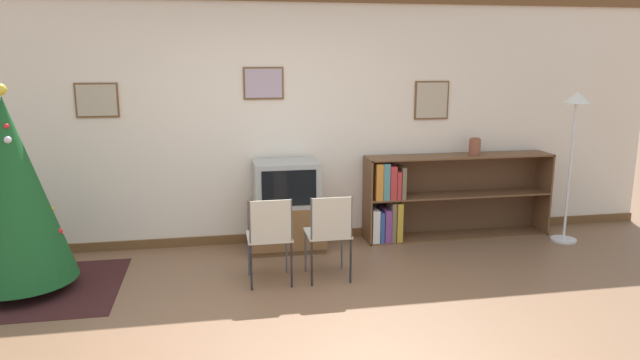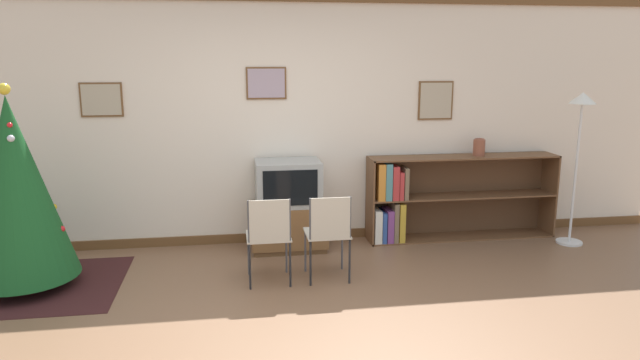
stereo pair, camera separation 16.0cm
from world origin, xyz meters
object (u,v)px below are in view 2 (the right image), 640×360
folding_chair_right (329,232)px  bookshelf (431,200)px  tv_console (289,226)px  folding_chair_left (269,235)px  vase (479,147)px  standing_lamp (580,129)px  television (288,183)px  christmas_tree (16,189)px

folding_chair_right → bookshelf: bookshelf is taller
tv_console → folding_chair_left: folding_chair_left is taller
vase → standing_lamp: (0.95, -0.39, 0.23)m
folding_chair_right → television: bearing=105.6°
bookshelf → standing_lamp: (1.48, -0.41, 0.83)m
television → folding_chair_right: (0.27, -0.97, -0.26)m
bookshelf → vase: vase is taller
vase → standing_lamp: standing_lamp is taller
tv_console → folding_chair_left: (-0.27, -0.97, 0.23)m
folding_chair_left → standing_lamp: standing_lamp is taller
christmas_tree → television: size_ratio=2.66×
folding_chair_right → bookshelf: bearing=38.3°
tv_console → folding_chair_left: 1.04m
television → folding_chair_left: (-0.27, -0.97, -0.26)m
television → vase: (2.16, 0.09, 0.32)m
folding_chair_left → vase: (2.43, 1.06, 0.58)m
tv_console → folding_chair_right: folding_chair_right is taller
tv_console → folding_chair_left: bearing=-105.6°
christmas_tree → folding_chair_right: (2.72, -0.27, -0.44)m
christmas_tree → bookshelf: (4.08, 0.81, -0.45)m
tv_console → standing_lamp: bearing=-5.7°
christmas_tree → folding_chair_left: (2.18, -0.27, -0.44)m
standing_lamp → folding_chair_right: bearing=-166.9°
television → standing_lamp: size_ratio=0.41×
tv_console → bookshelf: size_ratio=0.37×
folding_chair_left → standing_lamp: (3.38, 0.66, 0.81)m
folding_chair_left → bookshelf: bookshelf is taller
tv_console → christmas_tree: bearing=-163.9°
tv_console → television: size_ratio=1.18×
folding_chair_left → folding_chair_right: 0.54m
tv_console → vase: bearing=2.2°
vase → folding_chair_left: bearing=-156.5°
folding_chair_right → standing_lamp: (2.84, 0.66, 0.81)m
television → folding_chair_left: size_ratio=0.83×
standing_lamp → folding_chair_left: bearing=-168.9°
bookshelf → television: bearing=-176.5°
tv_console → folding_chair_right: bearing=-74.4°
bookshelf → folding_chair_right: bearing=-141.7°
bookshelf → vase: (0.53, -0.01, 0.59)m
tv_console → standing_lamp: size_ratio=0.48×
folding_chair_right → tv_console: bearing=105.6°
folding_chair_left → folding_chair_right: (0.54, 0.00, 0.00)m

